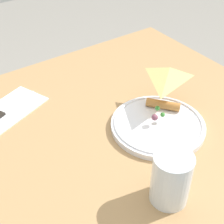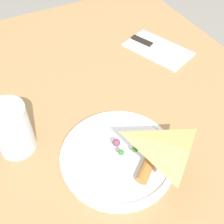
# 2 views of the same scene
# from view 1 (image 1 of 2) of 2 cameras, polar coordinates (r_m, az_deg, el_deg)

# --- Properties ---
(dining_table) EXTENTS (1.12, 0.82, 0.74)m
(dining_table) POSITION_cam_1_polar(r_m,az_deg,el_deg) (1.00, -3.46, -7.65)
(dining_table) COLOR #A87F51
(dining_table) RESTS_ON ground_plane
(plate_pizza) EXTENTS (0.25, 0.25, 0.05)m
(plate_pizza) POSITION_cam_1_polar(r_m,az_deg,el_deg) (0.93, 7.68, -1.89)
(plate_pizza) COLOR white
(plate_pizza) RESTS_ON dining_table
(milk_glass) EXTENTS (0.08, 0.08, 0.12)m
(milk_glass) POSITION_cam_1_polar(r_m,az_deg,el_deg) (0.74, 9.73, -11.09)
(milk_glass) COLOR white
(milk_glass) RESTS_ON dining_table
(napkin_folded) EXTENTS (0.24, 0.19, 0.00)m
(napkin_folded) POSITION_cam_1_polar(r_m,az_deg,el_deg) (1.04, -16.66, 0.36)
(napkin_folded) COLOR silver
(napkin_folded) RESTS_ON dining_table
(butter_knife) EXTENTS (0.19, 0.10, 0.01)m
(butter_knife) POSITION_cam_1_polar(r_m,az_deg,el_deg) (1.03, -17.12, 0.27)
(butter_knife) COLOR black
(butter_knife) RESTS_ON napkin_folded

